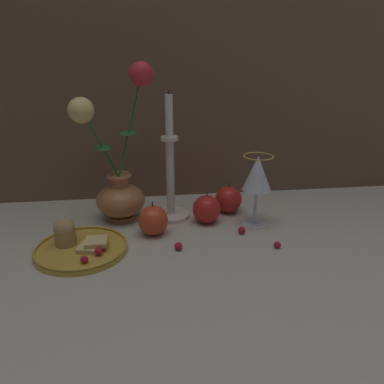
# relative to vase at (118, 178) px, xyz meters

# --- Properties ---
(ground_plane) EXTENTS (2.40, 2.40, 0.00)m
(ground_plane) POSITION_rel_vase_xyz_m (0.16, -0.08, -0.11)
(ground_plane) COLOR #B7B2A3
(ground_plane) RESTS_ON ground
(vase) EXTENTS (0.20, 0.13, 0.39)m
(vase) POSITION_rel_vase_xyz_m (0.00, 0.00, 0.00)
(vase) COLOR #B77042
(vase) RESTS_ON ground_plane
(plate_with_pastries) EXTENTS (0.20, 0.20, 0.07)m
(plate_with_pastries) POSITION_rel_vase_xyz_m (-0.08, -0.16, -0.10)
(plate_with_pastries) COLOR gold
(plate_with_pastries) RESTS_ON ground_plane
(wine_glass) EXTENTS (0.07, 0.07, 0.18)m
(wine_glass) POSITION_rel_vase_xyz_m (0.34, -0.07, 0.02)
(wine_glass) COLOR silver
(wine_glass) RESTS_ON ground_plane
(candlestick) EXTENTS (0.10, 0.10, 0.33)m
(candlestick) POSITION_rel_vase_xyz_m (0.13, -0.00, -0.01)
(candlestick) COLOR silver
(candlestick) RESTS_ON ground_plane
(apple_beside_vase) EXTENTS (0.07, 0.07, 0.08)m
(apple_beside_vase) POSITION_rel_vase_xyz_m (0.29, 0.01, -0.08)
(apple_beside_vase) COLOR red
(apple_beside_vase) RESTS_ON ground_plane
(apple_near_glass) EXTENTS (0.07, 0.07, 0.08)m
(apple_near_glass) POSITION_rel_vase_xyz_m (0.08, -0.10, -0.08)
(apple_near_glass) COLOR #D14223
(apple_near_glass) RESTS_ON ground_plane
(apple_at_table_edge) EXTENTS (0.07, 0.07, 0.08)m
(apple_at_table_edge) POSITION_rel_vase_xyz_m (0.22, -0.05, -0.08)
(apple_at_table_edge) COLOR red
(apple_at_table_edge) RESTS_ON ground_plane
(berry_near_plate) EXTENTS (0.02, 0.02, 0.02)m
(berry_near_plate) POSITION_rel_vase_xyz_m (0.36, -0.20, -0.11)
(berry_near_plate) COLOR #AD192D
(berry_near_plate) RESTS_ON ground_plane
(berry_front_center) EXTENTS (0.02, 0.02, 0.02)m
(berry_front_center) POSITION_rel_vase_xyz_m (0.29, -0.12, -0.10)
(berry_front_center) COLOR #AD192D
(berry_front_center) RESTS_ON ground_plane
(berry_by_glass_stem) EXTENTS (0.02, 0.02, 0.02)m
(berry_by_glass_stem) POSITION_rel_vase_xyz_m (0.13, -0.18, -0.10)
(berry_by_glass_stem) COLOR #AD192D
(berry_by_glass_stem) RESTS_ON ground_plane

